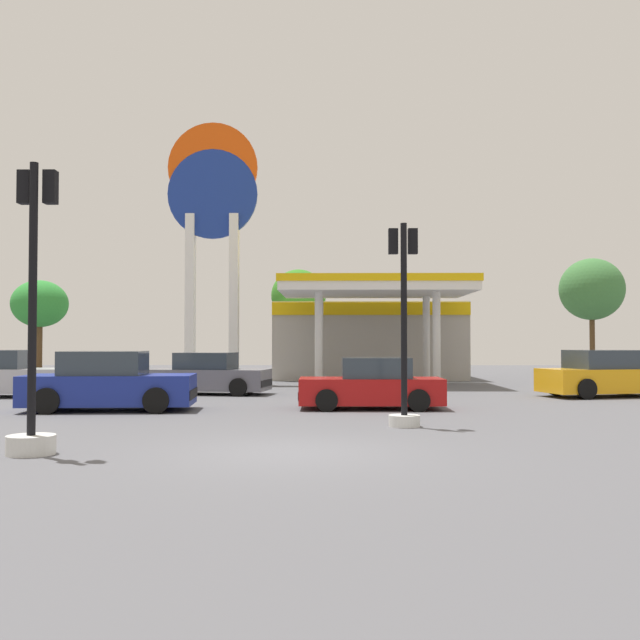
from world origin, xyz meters
name	(u,v)px	position (x,y,z in m)	size (l,w,h in m)	color
ground_plane	(290,452)	(0.00, 0.00, 0.00)	(90.00, 90.00, 0.00)	#56565B
gas_station	(369,335)	(2.63, 23.95, 2.20)	(9.39, 11.60, 4.56)	#ADA89E
station_pole_sign	(213,218)	(-4.57, 19.92, 7.40)	(4.01, 0.56, 11.69)	white
car_0	(606,375)	(10.10, 12.56, 0.72)	(4.75, 2.87, 1.59)	black
car_1	(372,386)	(1.85, 7.96, 0.65)	(4.01, 1.86, 1.43)	black
car_3	(109,384)	(-5.34, 7.36, 0.73)	(4.66, 2.34, 1.62)	black
car_4	(209,375)	(-3.62, 13.50, 0.67)	(4.36, 2.36, 1.49)	black
traffic_signal_0	(33,360)	(-4.30, -0.30, 1.58)	(0.80, 0.80, 4.91)	silver
traffic_signal_1	(404,345)	(2.33, 3.77, 1.80)	(0.70, 0.71, 4.52)	silver
tree_0	(40,304)	(-15.93, 28.96, 4.00)	(3.17, 3.17, 5.38)	brown
tree_1	(299,297)	(-1.06, 27.91, 4.37)	(3.04, 3.04, 5.87)	brown
tree_2	(592,290)	(15.36, 28.47, 4.78)	(3.55, 3.55, 6.53)	brown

